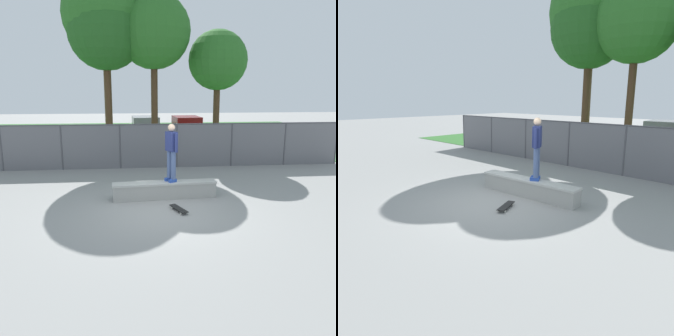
% 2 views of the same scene
% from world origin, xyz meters
% --- Properties ---
extents(ground_plane, '(80.00, 80.00, 0.00)m').
position_xyz_m(ground_plane, '(0.00, 0.00, 0.00)').
color(ground_plane, gray).
extents(grass_strip, '(29.23, 20.00, 0.02)m').
position_xyz_m(grass_strip, '(0.00, 15.90, 0.01)').
color(grass_strip, '#336B2D').
rests_on(grass_strip, ground).
extents(concrete_ledge, '(3.31, 0.69, 0.53)m').
position_xyz_m(concrete_ledge, '(0.30, 1.20, 0.27)').
color(concrete_ledge, '#999993').
rests_on(concrete_ledge, ground).
extents(skateboarder, '(0.41, 0.53, 1.82)m').
position_xyz_m(skateboarder, '(0.52, 1.28, 1.53)').
color(skateboarder, '#2647A5').
rests_on(skateboarder, concrete_ledge).
extents(skateboard, '(0.48, 0.82, 0.09)m').
position_xyz_m(skateboard, '(0.58, -0.04, 0.07)').
color(skateboard, black).
rests_on(skateboard, ground).
extents(chainlink_fence, '(17.30, 0.07, 1.93)m').
position_xyz_m(chainlink_fence, '(0.00, 5.60, 1.04)').
color(chainlink_fence, '#4C4C51').
rests_on(chainlink_fence, ground).
extents(tree_near_left, '(3.93, 3.93, 8.70)m').
position_xyz_m(tree_near_left, '(-1.84, 7.97, 6.70)').
color(tree_near_left, brown).
rests_on(tree_near_left, ground).
extents(tree_near_right, '(3.57, 3.57, 7.78)m').
position_xyz_m(tree_near_right, '(-1.78, 7.72, 5.96)').
color(tree_near_right, '#47301E').
rests_on(tree_near_right, ground).
extents(tree_mid, '(3.43, 3.43, 7.69)m').
position_xyz_m(tree_mid, '(0.40, 7.65, 5.94)').
color(tree_mid, '#47301E').
rests_on(tree_mid, ground).
extents(tree_far, '(2.89, 2.89, 6.20)m').
position_xyz_m(tree_far, '(3.54, 8.04, 4.71)').
color(tree_far, '#47301E').
rests_on(tree_far, ground).
extents(car_silver, '(2.23, 4.31, 1.66)m').
position_xyz_m(car_silver, '(0.14, 12.96, 0.84)').
color(car_silver, '#B7BABF').
rests_on(car_silver, ground).
extents(car_red, '(2.23, 4.31, 1.66)m').
position_xyz_m(car_red, '(2.78, 12.73, 0.84)').
color(car_red, '#B21E1E').
rests_on(car_red, ground).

